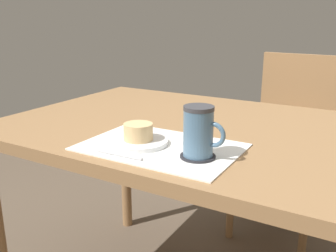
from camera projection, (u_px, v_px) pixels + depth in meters
name	position (u px, v px, depth m)	size (l,w,h in m)	color
dining_table	(217.00, 148.00, 1.19)	(1.39, 0.85, 0.73)	#997047
wooden_chair	(288.00, 136.00, 1.84)	(0.45, 0.45, 0.89)	#997047
placemat	(161.00, 147.00, 1.00)	(0.41, 0.28, 0.00)	white
pastry_plate	(139.00, 142.00, 1.01)	(0.16, 0.16, 0.01)	white
pastry	(138.00, 132.00, 1.00)	(0.08, 0.08, 0.05)	#E5BC7F
coffee_coaster	(198.00, 156.00, 0.92)	(0.09, 0.09, 0.01)	#232328
coffee_mug	(199.00, 131.00, 0.90)	(0.11, 0.07, 0.12)	slate
teaspoon	(120.00, 154.00, 0.92)	(0.01, 0.01, 0.13)	silver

